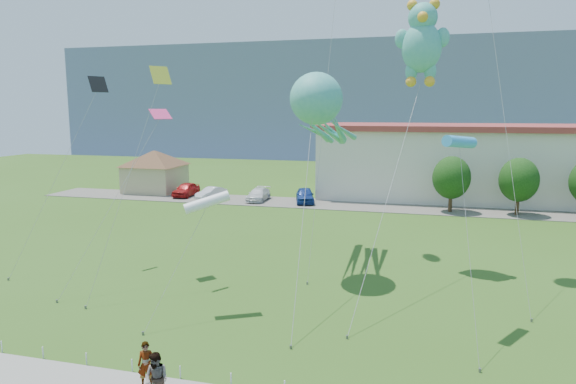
{
  "coord_description": "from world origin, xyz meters",
  "views": [
    {
      "loc": [
        7.39,
        -17.3,
        9.81
      ],
      "look_at": [
        0.64,
        8.0,
        5.62
      ],
      "focal_mm": 32.0,
      "sensor_mm": 36.0,
      "label": 1
    }
  ],
  "objects_px": {
    "parked_car_blue": "(305,195)",
    "octopus_kite": "(321,112)",
    "pavilion": "(155,167)",
    "pedestrian_right": "(156,379)",
    "parked_car_silver": "(211,193)",
    "parked_car_white": "(258,195)",
    "teddy_bear_kite": "(422,41)",
    "pedestrian_left": "(146,364)",
    "parked_car_red": "(186,189)"
  },
  "relations": [
    {
      "from": "parked_car_white",
      "to": "parked_car_blue",
      "type": "height_order",
      "value": "parked_car_blue"
    },
    {
      "from": "pedestrian_right",
      "to": "pavilion",
      "type": "bearing_deg",
      "value": 131.37
    },
    {
      "from": "pavilion",
      "to": "parked_car_silver",
      "type": "xyz_separation_m",
      "value": [
        8.66,
        -3.23,
        -2.32
      ]
    },
    {
      "from": "parked_car_silver",
      "to": "octopus_kite",
      "type": "relative_size",
      "value": 0.24
    },
    {
      "from": "pedestrian_left",
      "to": "pavilion",
      "type": "bearing_deg",
      "value": 98.74
    },
    {
      "from": "parked_car_white",
      "to": "octopus_kite",
      "type": "xyz_separation_m",
      "value": [
        11.26,
        -22.07,
        8.99
      ]
    },
    {
      "from": "parked_car_silver",
      "to": "teddy_bear_kite",
      "type": "distance_m",
      "value": 32.29
    },
    {
      "from": "pedestrian_right",
      "to": "parked_car_blue",
      "type": "relative_size",
      "value": 0.39
    },
    {
      "from": "octopus_kite",
      "to": "teddy_bear_kite",
      "type": "xyz_separation_m",
      "value": [
        5.64,
        2.51,
        4.2
      ]
    },
    {
      "from": "pavilion",
      "to": "teddy_bear_kite",
      "type": "height_order",
      "value": "teddy_bear_kite"
    },
    {
      "from": "parked_car_blue",
      "to": "teddy_bear_kite",
      "type": "height_order",
      "value": "teddy_bear_kite"
    },
    {
      "from": "teddy_bear_kite",
      "to": "octopus_kite",
      "type": "bearing_deg",
      "value": -156.0
    },
    {
      "from": "pavilion",
      "to": "parked_car_red",
      "type": "bearing_deg",
      "value": -23.93
    },
    {
      "from": "parked_car_red",
      "to": "parked_car_blue",
      "type": "bearing_deg",
      "value": -2.55
    },
    {
      "from": "parked_car_red",
      "to": "octopus_kite",
      "type": "bearing_deg",
      "value": -48.98
    },
    {
      "from": "teddy_bear_kite",
      "to": "pedestrian_right",
      "type": "bearing_deg",
      "value": -112.76
    },
    {
      "from": "parked_car_white",
      "to": "parked_car_blue",
      "type": "relative_size",
      "value": 1.0
    },
    {
      "from": "teddy_bear_kite",
      "to": "pedestrian_left",
      "type": "bearing_deg",
      "value": -116.3
    },
    {
      "from": "parked_car_silver",
      "to": "pedestrian_right",
      "type": "bearing_deg",
      "value": -49.39
    },
    {
      "from": "parked_car_silver",
      "to": "parked_car_white",
      "type": "distance_m",
      "value": 5.42
    },
    {
      "from": "pavilion",
      "to": "octopus_kite",
      "type": "height_order",
      "value": "octopus_kite"
    },
    {
      "from": "pedestrian_right",
      "to": "parked_car_white",
      "type": "height_order",
      "value": "pedestrian_right"
    },
    {
      "from": "parked_car_silver",
      "to": "pedestrian_left",
      "type": "bearing_deg",
      "value": -50.17
    },
    {
      "from": "teddy_bear_kite",
      "to": "parked_car_red",
      "type": "bearing_deg",
      "value": 141.96
    },
    {
      "from": "pavilion",
      "to": "octopus_kite",
      "type": "relative_size",
      "value": 0.55
    },
    {
      "from": "parked_car_silver",
      "to": "parked_car_white",
      "type": "height_order",
      "value": "parked_car_white"
    },
    {
      "from": "pedestrian_left",
      "to": "pedestrian_right",
      "type": "relative_size",
      "value": 0.91
    },
    {
      "from": "pavilion",
      "to": "parked_car_white",
      "type": "height_order",
      "value": "pavilion"
    },
    {
      "from": "pedestrian_left",
      "to": "teddy_bear_kite",
      "type": "relative_size",
      "value": 0.1
    },
    {
      "from": "pedestrian_right",
      "to": "parked_car_silver",
      "type": "relative_size",
      "value": 0.46
    },
    {
      "from": "parked_car_red",
      "to": "parked_car_silver",
      "type": "height_order",
      "value": "parked_car_red"
    },
    {
      "from": "pedestrian_right",
      "to": "parked_car_silver",
      "type": "height_order",
      "value": "pedestrian_right"
    },
    {
      "from": "pavilion",
      "to": "parked_car_blue",
      "type": "height_order",
      "value": "pavilion"
    },
    {
      "from": "pavilion",
      "to": "pedestrian_right",
      "type": "xyz_separation_m",
      "value": [
        23.12,
        -41.19,
        -2.02
      ]
    },
    {
      "from": "parked_car_blue",
      "to": "octopus_kite",
      "type": "height_order",
      "value": "octopus_kite"
    },
    {
      "from": "pedestrian_right",
      "to": "parked_car_silver",
      "type": "distance_m",
      "value": 40.62
    },
    {
      "from": "parked_car_white",
      "to": "parked_car_silver",
      "type": "bearing_deg",
      "value": -177.98
    },
    {
      "from": "parked_car_silver",
      "to": "parked_car_white",
      "type": "xyz_separation_m",
      "value": [
        5.41,
        0.31,
        0.02
      ]
    },
    {
      "from": "pedestrian_left",
      "to": "parked_car_red",
      "type": "bearing_deg",
      "value": 94.03
    },
    {
      "from": "octopus_kite",
      "to": "parked_car_silver",
      "type": "bearing_deg",
      "value": 127.45
    },
    {
      "from": "pavilion",
      "to": "parked_car_silver",
      "type": "distance_m",
      "value": 9.52
    },
    {
      "from": "pedestrian_right",
      "to": "parked_car_red",
      "type": "height_order",
      "value": "pedestrian_right"
    },
    {
      "from": "parked_car_white",
      "to": "teddy_bear_kite",
      "type": "xyz_separation_m",
      "value": [
        16.9,
        -19.56,
        13.19
      ]
    },
    {
      "from": "pedestrian_left",
      "to": "parked_car_white",
      "type": "relative_size",
      "value": 0.36
    },
    {
      "from": "parked_car_silver",
      "to": "teddy_bear_kite",
      "type": "height_order",
      "value": "teddy_bear_kite"
    },
    {
      "from": "pavilion",
      "to": "octopus_kite",
      "type": "distance_m",
      "value": 36.2
    },
    {
      "from": "octopus_kite",
      "to": "parked_car_white",
      "type": "bearing_deg",
      "value": 117.02
    },
    {
      "from": "parked_car_white",
      "to": "octopus_kite",
      "type": "relative_size",
      "value": 0.27
    },
    {
      "from": "pedestrian_left",
      "to": "parked_car_blue",
      "type": "distance_m",
      "value": 37.59
    },
    {
      "from": "pedestrian_left",
      "to": "parked_car_silver",
      "type": "height_order",
      "value": "pedestrian_left"
    }
  ]
}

